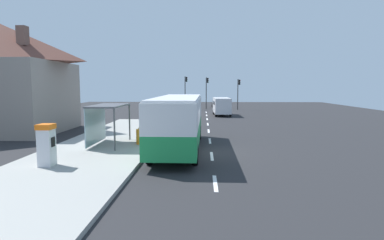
% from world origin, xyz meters
% --- Properties ---
extents(ground_plane, '(56.00, 92.00, 0.04)m').
position_xyz_m(ground_plane, '(0.00, 14.00, -0.02)').
color(ground_plane, '#262628').
extents(sidewalk_platform, '(6.20, 30.00, 0.18)m').
position_xyz_m(sidewalk_platform, '(-6.40, 2.00, 0.09)').
color(sidewalk_platform, '#999993').
rests_on(sidewalk_platform, ground).
extents(lane_stripe_seg_0, '(0.16, 2.20, 0.01)m').
position_xyz_m(lane_stripe_seg_0, '(0.25, -6.00, 0.01)').
color(lane_stripe_seg_0, silver).
rests_on(lane_stripe_seg_0, ground).
extents(lane_stripe_seg_1, '(0.16, 2.20, 0.01)m').
position_xyz_m(lane_stripe_seg_1, '(0.25, -1.00, 0.01)').
color(lane_stripe_seg_1, silver).
rests_on(lane_stripe_seg_1, ground).
extents(lane_stripe_seg_2, '(0.16, 2.20, 0.01)m').
position_xyz_m(lane_stripe_seg_2, '(0.25, 4.00, 0.01)').
color(lane_stripe_seg_2, silver).
rests_on(lane_stripe_seg_2, ground).
extents(lane_stripe_seg_3, '(0.16, 2.20, 0.01)m').
position_xyz_m(lane_stripe_seg_3, '(0.25, 9.00, 0.01)').
color(lane_stripe_seg_3, silver).
rests_on(lane_stripe_seg_3, ground).
extents(lane_stripe_seg_4, '(0.16, 2.20, 0.01)m').
position_xyz_m(lane_stripe_seg_4, '(0.25, 14.00, 0.01)').
color(lane_stripe_seg_4, silver).
rests_on(lane_stripe_seg_4, ground).
extents(lane_stripe_seg_5, '(0.16, 2.20, 0.01)m').
position_xyz_m(lane_stripe_seg_5, '(0.25, 19.00, 0.01)').
color(lane_stripe_seg_5, silver).
rests_on(lane_stripe_seg_5, ground).
extents(lane_stripe_seg_6, '(0.16, 2.20, 0.01)m').
position_xyz_m(lane_stripe_seg_6, '(0.25, 24.00, 0.01)').
color(lane_stripe_seg_6, silver).
rests_on(lane_stripe_seg_6, ground).
extents(lane_stripe_seg_7, '(0.16, 2.20, 0.01)m').
position_xyz_m(lane_stripe_seg_7, '(0.25, 29.00, 0.01)').
color(lane_stripe_seg_7, silver).
rests_on(lane_stripe_seg_7, ground).
extents(bus, '(2.63, 11.04, 3.21)m').
position_xyz_m(bus, '(-1.71, 0.79, 1.84)').
color(bus, '#1E8C47').
rests_on(bus, ground).
extents(white_van, '(2.18, 5.26, 2.30)m').
position_xyz_m(white_van, '(2.20, 23.83, 1.34)').
color(white_van, silver).
rests_on(white_van, ground).
extents(sedan_near, '(1.87, 4.42, 1.52)m').
position_xyz_m(sedan_near, '(2.30, 39.97, 0.79)').
color(sedan_near, black).
rests_on(sedan_near, ground).
extents(ticket_machine, '(0.66, 0.76, 1.94)m').
position_xyz_m(ticket_machine, '(-7.41, -4.13, 1.17)').
color(ticket_machine, silver).
rests_on(ticket_machine, sidewalk_platform).
extents(recycling_bin_orange, '(0.52, 0.52, 0.95)m').
position_xyz_m(recycling_bin_orange, '(-4.20, 1.63, 0.66)').
color(recycling_bin_orange, orange).
rests_on(recycling_bin_orange, sidewalk_platform).
extents(recycling_bin_yellow, '(0.52, 0.52, 0.95)m').
position_xyz_m(recycling_bin_yellow, '(-4.20, 2.33, 0.66)').
color(recycling_bin_yellow, yellow).
rests_on(recycling_bin_yellow, sidewalk_platform).
extents(traffic_light_near_side, '(0.49, 0.28, 4.94)m').
position_xyz_m(traffic_light_near_side, '(5.50, 34.46, 3.29)').
color(traffic_light_near_side, '#2D2D2D').
rests_on(traffic_light_near_side, ground).
extents(traffic_light_far_side, '(0.49, 0.28, 5.42)m').
position_xyz_m(traffic_light_far_side, '(-3.11, 35.26, 3.58)').
color(traffic_light_far_side, '#2D2D2D').
rests_on(traffic_light_far_side, ground).
extents(traffic_light_median, '(0.49, 0.28, 5.27)m').
position_xyz_m(traffic_light_median, '(0.40, 36.06, 3.49)').
color(traffic_light_median, '#2D2D2D').
rests_on(traffic_light_median, ground).
extents(house_behind_platform, '(10.24, 9.29, 8.95)m').
position_xyz_m(house_behind_platform, '(-16.93, 7.94, 4.58)').
color(house_behind_platform, gray).
rests_on(house_behind_platform, ground).
extents(bus_shelter, '(1.80, 4.00, 2.50)m').
position_xyz_m(bus_shelter, '(-6.41, 1.39, 2.10)').
color(bus_shelter, '#4C4C51').
rests_on(bus_shelter, sidewalk_platform).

